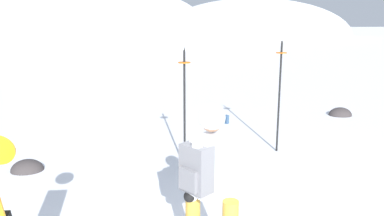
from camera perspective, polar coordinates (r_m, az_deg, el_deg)
ridge_peak_main at (r=44.70m, az=-19.52°, el=8.86°), size 35.21×31.69×14.41m
ridge_peak_far at (r=63.28m, az=8.83°, el=10.36°), size 30.46×27.42×11.75m
snowboarder_main at (r=3.72m, az=2.49°, el=-11.52°), size 1.28×1.47×1.71m
piste_marker_near at (r=7.38m, az=12.77°, el=2.77°), size 0.20×0.20×2.14m
piste_marker_far at (r=6.34m, az=-1.11°, el=1.07°), size 0.20×0.20×2.05m
rock_dark at (r=10.98m, az=20.95°, el=-1.01°), size 0.61×0.51×0.42m
rock_small at (r=7.12m, az=-23.05°, el=-8.44°), size 0.53×0.45×0.37m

